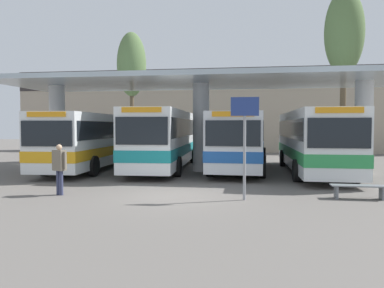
{
  "coord_description": "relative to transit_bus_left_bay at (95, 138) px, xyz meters",
  "views": [
    {
      "loc": [
        2.5,
        -12.59,
        2.41
      ],
      "look_at": [
        0.0,
        3.95,
        1.6
      ],
      "focal_mm": 35.0,
      "sensor_mm": 36.0,
      "label": 1
    }
  ],
  "objects": [
    {
      "name": "transit_bus_left_bay",
      "position": [
        0.0,
        0.0,
        0.0
      ],
      "size": [
        3.03,
        11.15,
        3.04
      ],
      "rotation": [
        0.0,
        0.0,
        3.18
      ],
      "color": "white",
      "rests_on": "ground_plane"
    },
    {
      "name": "transit_bus_center_bay",
      "position": [
        4.0,
        0.71,
        0.09
      ],
      "size": [
        3.04,
        11.78,
        3.22
      ],
      "rotation": [
        0.0,
        0.0,
        3.19
      ],
      "color": "white",
      "rests_on": "ground_plane"
    },
    {
      "name": "transit_bus_right_bay",
      "position": [
        8.23,
        0.57,
        0.01
      ],
      "size": [
        3.05,
        10.48,
        3.05
      ],
      "rotation": [
        0.0,
        0.0,
        3.1
      ],
      "color": "silver",
      "rests_on": "ground_plane"
    },
    {
      "name": "info_sign_platform",
      "position": [
        8.54,
        -8.03,
        0.65
      ],
      "size": [
        0.9,
        0.09,
        3.33
      ],
      "color": "gray",
      "rests_on": "ground_plane"
    },
    {
      "name": "pedestrian_waiting",
      "position": [
        2.16,
        -8.08,
        -0.62
      ],
      "size": [
        0.64,
        0.42,
        1.77
      ],
      "rotation": [
        0.0,
        0.0,
        -0.4
      ],
      "color": "#333856",
      "rests_on": "ground_plane"
    },
    {
      "name": "poplar_tree_behind_right",
      "position": [
        14.85,
        5.93,
        6.74
      ],
      "size": [
        2.53,
        2.53,
        11.37
      ],
      "color": "brown",
      "rests_on": "ground_plane"
    },
    {
      "name": "waiting_bench_near_pillar",
      "position": [
        12.28,
        -7.28,
        -1.36
      ],
      "size": [
        1.78,
        0.44,
        0.46
      ],
      "color": "slate",
      "rests_on": "ground_plane"
    },
    {
      "name": "townhouse_backdrop",
      "position": [
        6.16,
        14.43,
        2.79
      ],
      "size": [
        40.0,
        0.58,
        7.71
      ],
      "color": "tan",
      "rests_on": "ground_plane"
    },
    {
      "name": "transit_bus_far_right_bay",
      "position": [
        11.94,
        -0.35,
        0.04
      ],
      "size": [
        2.76,
        10.92,
        3.13
      ],
      "rotation": [
        0.0,
        0.0,
        3.15
      ],
      "color": "white",
      "rests_on": "ground_plane"
    },
    {
      "name": "ground_plane",
      "position": [
        6.16,
        -7.6,
        -1.7
      ],
      "size": [
        100.0,
        100.0,
        0.0
      ],
      "primitive_type": "plane",
      "color": "#605B56"
    },
    {
      "name": "poplar_tree_behind_left",
      "position": [
        0.59,
        5.08,
        4.89
      ],
      "size": [
        2.02,
        2.02,
        8.91
      ],
      "color": "brown",
      "rests_on": "ground_plane"
    },
    {
      "name": "station_canopy",
      "position": [
        6.16,
        -0.42,
        2.52
      ],
      "size": [
        21.38,
        6.95,
        4.9
      ],
      "color": "silver",
      "rests_on": "ground_plane"
    }
  ]
}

